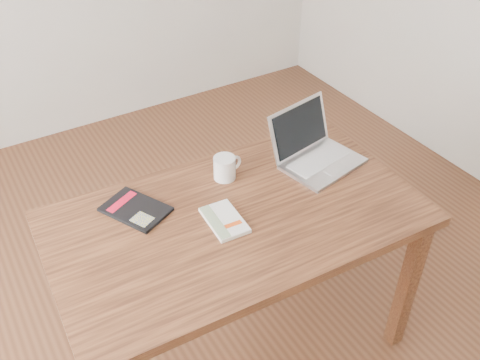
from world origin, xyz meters
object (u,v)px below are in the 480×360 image
coffee_mug (225,167)px  white_guidebook (224,220)px  laptop (314,151)px  desk (237,233)px  black_guidebook (136,209)px

coffee_mug → white_guidebook: bearing=-129.3°
laptop → coffee_mug: bearing=155.7°
desk → white_guidebook: size_ratio=6.96×
desk → coffee_mug: size_ratio=10.96×
desk → coffee_mug: 0.27m
desk → black_guidebook: 0.38m
black_guidebook → laptop: size_ratio=0.77×
white_guidebook → coffee_mug: coffee_mug is taller
black_guidebook → laptop: 0.76m
white_guidebook → black_guidebook: 0.33m
laptop → desk: bearing=-174.9°
white_guidebook → laptop: laptop is taller
white_guidebook → coffee_mug: 0.27m
desk → coffee_mug: coffee_mug is taller
white_guidebook → desk: bearing=13.6°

